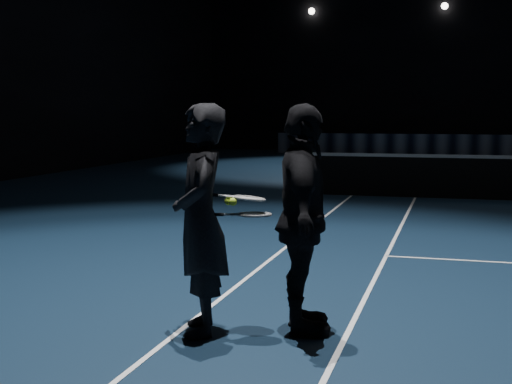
% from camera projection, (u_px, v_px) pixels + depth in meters
% --- Properties ---
extents(net_post_left, '(0.10, 0.10, 1.10)m').
position_uv_depth(net_post_left, '(310.00, 170.00, 15.83)').
color(net_post_left, black).
rests_on(net_post_left, floor).
extents(player_a, '(0.69, 0.82, 1.92)m').
position_uv_depth(player_a, '(200.00, 220.00, 5.91)').
color(player_a, black).
rests_on(player_a, floor).
extents(player_b, '(0.74, 1.21, 1.92)m').
position_uv_depth(player_b, '(303.00, 219.00, 5.92)').
color(player_b, black).
rests_on(player_b, floor).
extents(racket_lower, '(0.71, 0.40, 0.03)m').
position_uv_depth(racket_lower, '(255.00, 214.00, 5.91)').
color(racket_lower, black).
rests_on(racket_lower, player_a).
extents(racket_upper, '(0.71, 0.44, 0.10)m').
position_uv_depth(racket_upper, '(249.00, 198.00, 5.94)').
color(racket_upper, black).
rests_on(racket_upper, player_b).
extents(tennis_balls, '(0.12, 0.10, 0.12)m').
position_uv_depth(tennis_balls, '(231.00, 200.00, 5.90)').
color(tennis_balls, '#95C82A').
rests_on(tennis_balls, racket_upper).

